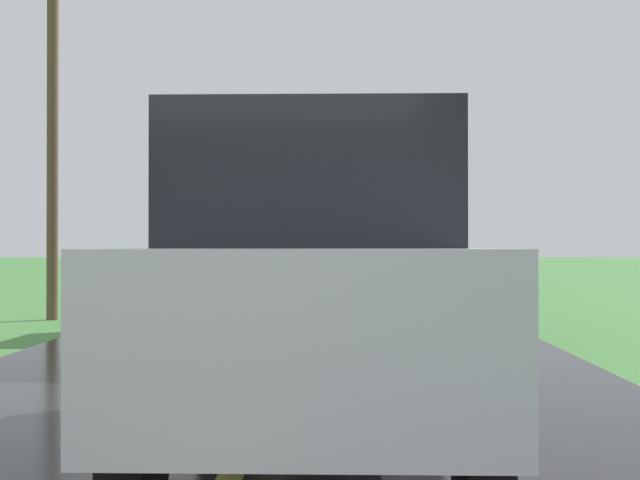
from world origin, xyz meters
The scene contains 4 objects.
banana_truck_near centered at (0.34, 12.22, 1.48)m, with size 2.38×5.82×2.80m.
banana_truck_far centered at (0.64, 27.94, 1.47)m, with size 2.38×5.81×2.80m.
utility_pole_roadside centered at (-4.57, 14.35, 3.44)m, with size 1.77×0.20×6.37m.
following_car centered at (0.44, 4.23, 1.07)m, with size 1.74×4.10×1.92m.
Camera 1 is at (0.60, -0.83, 1.31)m, focal length 48.44 mm.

